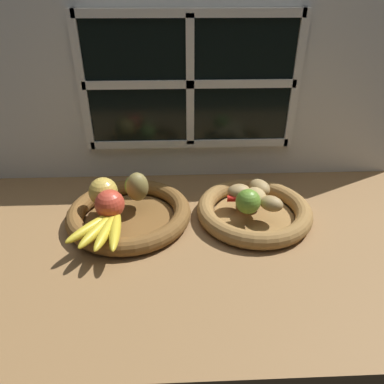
{
  "coord_description": "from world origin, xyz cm",
  "views": [
    {
      "loc": [
        -3.9,
        -78.53,
        55.96
      ],
      "look_at": [
        -0.52,
        1.89,
        8.69
      ],
      "focal_mm": 32.67,
      "sensor_mm": 36.0,
      "label": 1
    }
  ],
  "objects": [
    {
      "name": "pear_brown",
      "position": [
        -15.38,
        5.08,
        8.84
      ],
      "size": [
        8.59,
        8.56,
        8.28
      ],
      "primitive_type": "ellipsoid",
      "rotation": [
        0.0,
        0.0,
        5.39
      ],
      "color": "olive",
      "rests_on": "fruit_bowl_left"
    },
    {
      "name": "potato_oblong",
      "position": [
        12.77,
        4.98,
        6.73
      ],
      "size": [
        6.91,
        5.63,
        4.08
      ],
      "primitive_type": "ellipsoid",
      "rotation": [
        0.0,
        0.0,
        3.23
      ],
      "color": "#A38451",
      "rests_on": "fruit_bowl_right"
    },
    {
      "name": "potato_small",
      "position": [
        20.27,
        -1.64,
        6.72
      ],
      "size": [
        7.88,
        7.4,
        4.05
      ],
      "primitive_type": "ellipsoid",
      "rotation": [
        0.0,
        0.0,
        5.69
      ],
      "color": "#A38451",
      "rests_on": "fruit_bowl_right"
    },
    {
      "name": "fruit_bowl_right",
      "position": [
        16.74,
        1.89,
        2.17
      ],
      "size": [
        31.86,
        31.86,
        4.69
      ],
      "color": "olive",
      "rests_on": "ground_plane"
    },
    {
      "name": "apple_green_back",
      "position": [
        -15.83,
        7.11,
        8.01
      ],
      "size": [
        6.64,
        6.64,
        6.64
      ],
      "primitive_type": "sphere",
      "color": "#7AA338",
      "rests_on": "fruit_bowl_left"
    },
    {
      "name": "apple_golden_left",
      "position": [
        -24.33,
        3.28,
        8.58
      ],
      "size": [
        7.77,
        7.77,
        7.77
      ],
      "primitive_type": "sphere",
      "color": "gold",
      "rests_on": "fruit_bowl_left"
    },
    {
      "name": "lime_near",
      "position": [
        13.89,
        -2.39,
        7.98
      ],
      "size": [
        6.57,
        6.57,
        6.57
      ],
      "primitive_type": "sphere",
      "color": "olive",
      "rests_on": "fruit_bowl_right"
    },
    {
      "name": "back_wall",
      "position": [
        0.0,
        29.77,
        27.88
      ],
      "size": [
        140.0,
        4.6,
        55.0
      ],
      "color": "silver",
      "rests_on": "ground_plane"
    },
    {
      "name": "fruit_bowl_left",
      "position": [
        -17.77,
        1.89,
        2.17
      ],
      "size": [
        33.92,
        33.92,
        4.69
      ],
      "color": "brown",
      "rests_on": "ground_plane"
    },
    {
      "name": "potato_back",
      "position": [
        18.95,
        6.74,
        6.83
      ],
      "size": [
        7.5,
        8.5,
        4.27
      ],
      "primitive_type": "ellipsoid",
      "rotation": [
        0.0,
        0.0,
        1.98
      ],
      "color": "#A38451",
      "rests_on": "fruit_bowl_right"
    },
    {
      "name": "apple_red_front",
      "position": [
        -21.63,
        -2.93,
        8.47
      ],
      "size": [
        7.54,
        7.54,
        7.54
      ],
      "primitive_type": "sphere",
      "color": "#CC422D",
      "rests_on": "fruit_bowl_left"
    },
    {
      "name": "potato_large",
      "position": [
        16.74,
        1.89,
        6.9
      ],
      "size": [
        6.81,
        7.63,
        4.41
      ],
      "primitive_type": "ellipsoid",
      "rotation": [
        0.0,
        0.0,
        4.89
      ],
      "color": "tan",
      "rests_on": "fruit_bowl_right"
    },
    {
      "name": "ground_plane",
      "position": [
        0.0,
        0.0,
        -1.5
      ],
      "size": [
        140.0,
        90.0,
        3.0
      ],
      "primitive_type": "cube",
      "color": "olive"
    },
    {
      "name": "chili_pepper",
      "position": [
        14.7,
        2.21,
        5.63
      ],
      "size": [
        11.15,
        3.79,
        1.88
      ],
      "primitive_type": "cone",
      "rotation": [
        0.0,
        1.57,
        -0.18
      ],
      "color": "red",
      "rests_on": "fruit_bowl_right"
    },
    {
      "name": "banana_bunch_front",
      "position": [
        -22.19,
        -9.71,
        6.01
      ],
      "size": [
        13.54,
        17.41,
        2.64
      ],
      "color": "gold",
      "rests_on": "fruit_bowl_left"
    }
  ]
}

